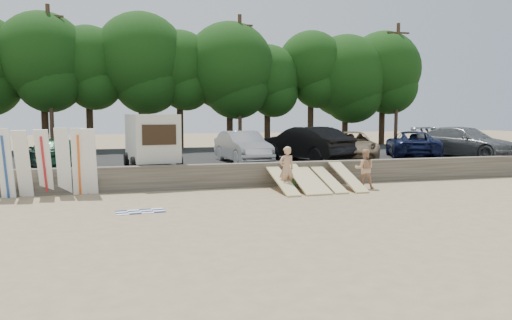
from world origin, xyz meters
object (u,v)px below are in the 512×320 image
Objects in this scene: car_3 at (305,144)px; cooler at (291,184)px; box_trailer at (152,138)px; beachgoer_a at (286,169)px; car_1 at (53,152)px; car_2 at (243,147)px; beachgoer_b at (365,169)px; car_5 at (412,144)px; car_6 at (465,142)px; car_4 at (351,146)px.

car_3 reaches higher than cooler.
beachgoer_a is (4.99, -3.80, -1.12)m from box_trailer.
car_1 is 8.57m from car_2.
car_2 reaches higher than beachgoer_b.
car_3 is (11.77, 0.54, 0.15)m from car_1.
beachgoer_b is at bearing 74.82° from car_3.
beachgoer_b is at bearing -57.18° from car_2.
beachgoer_b is (-5.56, -5.23, -0.60)m from car_5.
box_trailer is at bearing -1.64° from beachgoer_b.
car_2 is 12.38m from car_6.
cooler is (-4.85, -4.28, -1.26)m from car_4.
car_3 is 5.56m from beachgoer_a.
cooler is (0.46, 0.79, -0.73)m from beachgoer_a.
car_6 is at bearing 159.51° from car_1.
cooler is (-8.44, -4.28, -1.26)m from car_5.
car_1 is 11.79m from car_3.
beachgoer_b is (-1.97, -5.22, -0.60)m from car_4.
car_1 is 14.46m from car_4.
car_5 is at bearing 48.92° from cooler.
box_trailer is at bearing -152.44° from car_4.
car_4 is (2.67, 0.22, -0.14)m from car_3.
box_trailer is 0.83× the size of car_2.
car_2 is at bearing 7.82° from box_trailer.
car_5 is 10.26m from beachgoer_a.
beachgoer_a is at bearing -98.26° from cooler.
beachgoer_a is 4.70× the size of cooler.
car_5 is (18.04, 0.76, 0.01)m from car_1.
car_6 reaches higher than car_2.
car_2 is at bearing 162.87° from car_1.
beachgoer_b is at bearing -90.07° from car_4.
car_1 is 0.74× the size of car_6.
box_trailer is 10.17× the size of cooler.
car_1 is 0.81× the size of car_5.
car_6 reaches higher than car_4.
car_4 is at bearing 161.45° from car_3.
car_4 is 6.51m from car_6.
car_5 is at bearing -157.44° from beachgoer_a.
car_5 is at bearing -112.98° from beachgoer_b.
car_1 is 11.01× the size of cooler.
beachgoer_a is 3.35m from beachgoer_b.
car_2 is 9.49m from car_5.
car_3 is 5.11m from beachgoer_b.
car_1 is 0.90× the size of car_2.
car_3 is 3.20× the size of beachgoer_b.
beachgoer_a reaches higher than cooler.
car_4 is 7.35m from beachgoer_a.
car_5 is 13.64× the size of cooler.
box_trailer is 13.96m from car_5.
car_1 is at bearing 178.79° from car_2.
car_1 reaches higher than beachgoer_b.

